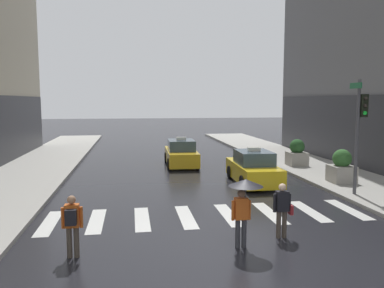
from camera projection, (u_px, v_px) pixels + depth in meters
ground_plane at (228, 247)px, 10.93m from camera, size 160.00×160.00×0.00m
crosswalk_markings at (207, 216)px, 13.88m from camera, size 11.30×2.80×0.01m
traffic_light_pole at (360, 121)px, 16.16m from camera, size 0.44×0.84×4.80m
taxi_lead at (253, 169)px, 19.26m from camera, size 2.04×4.59×1.80m
taxi_second at (181, 154)px, 24.61m from camera, size 2.02×4.58×1.80m
pedestrian_with_umbrella at (244, 194)px, 10.72m from camera, size 0.96×0.96×1.94m
pedestrian_with_backpack at (72, 222)px, 10.06m from camera, size 0.55×0.43×1.65m
pedestrian_with_handbag at (282, 207)px, 11.57m from camera, size 0.60×0.24×1.65m
planter_near_corner at (342, 167)px, 18.85m from camera, size 1.10×1.10×1.60m
planter_mid_block at (297, 153)px, 23.75m from camera, size 1.10×1.10×1.60m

